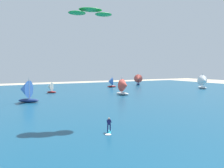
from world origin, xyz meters
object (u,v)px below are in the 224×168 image
kitesurfer (109,127)px  sailboat_outermost (204,82)px  sailboat_far_left (25,91)px  sailboat_mid_left (50,88)px  sailboat_trailing (124,87)px  sailboat_leading (111,82)px  sailboat_heeled_over (138,80)px  kite (90,12)px

kitesurfer → sailboat_outermost: sailboat_outermost is taller
sailboat_outermost → kitesurfer: bearing=-150.8°
sailboat_outermost → sailboat_far_left: (-58.87, -2.76, -0.10)m
sailboat_mid_left → sailboat_far_left: bearing=-117.7°
sailboat_trailing → sailboat_leading: (7.30, 22.58, -0.32)m
sailboat_leading → sailboat_far_left: (-32.09, -23.37, 0.48)m
kitesurfer → sailboat_heeled_over: sailboat_heeled_over is taller
sailboat_mid_left → sailboat_trailing: (17.01, -14.04, 0.66)m
sailboat_trailing → sailboat_far_left: 24.80m
kite → sailboat_far_left: size_ratio=1.19×
kitesurfer → sailboat_mid_left: size_ratio=0.56×
sailboat_trailing → sailboat_heeled_over: size_ratio=0.94×
kite → sailboat_leading: 51.45m
sailboat_outermost → sailboat_trailing: (-34.09, -1.97, -0.25)m
sailboat_outermost → sailboat_leading: size_ratio=1.30×
sailboat_outermost → sailboat_far_left: size_ratio=1.04×
sailboat_mid_left → sailboat_trailing: bearing=-39.6°
sailboat_outermost → sailboat_far_left: 58.94m
kitesurfer → sailboat_trailing: (18.17, 27.25, 1.66)m
kite → sailboat_mid_left: 37.04m
sailboat_trailing → kite: bearing=-130.7°
sailboat_mid_left → sailboat_outermost: (51.09, -12.07, 0.91)m
kite → sailboat_heeled_over: 63.25m
sailboat_mid_left → sailboat_leading: size_ratio=0.83×
sailboat_outermost → sailboat_heeled_over: size_ratio=1.04×
sailboat_outermost → sailboat_heeled_over: sailboat_outermost is taller
kite → sailboat_trailing: size_ratio=1.28×
kitesurfer → kite: size_ratio=0.31×
sailboat_heeled_over → sailboat_leading: bearing=-166.0°
sailboat_mid_left → sailboat_leading: sailboat_leading is taller
sailboat_mid_left → sailboat_leading: (24.31, 8.54, 0.34)m
kite → sailboat_far_left: kite is taller
sailboat_mid_left → sailboat_trailing: sailboat_trailing is taller
kite → sailboat_mid_left: kite is taller
kitesurfer → sailboat_far_left: bearing=104.0°
sailboat_trailing → sailboat_heeled_over: (22.85, 26.45, 0.15)m
sailboat_outermost → sailboat_trailing: bearing=-176.7°
sailboat_outermost → sailboat_far_left: bearing=-177.3°
sailboat_outermost → sailboat_leading: bearing=142.4°
sailboat_outermost → sailboat_far_left: sailboat_outermost is taller
sailboat_trailing → kitesurfer: bearing=-123.7°
kitesurfer → sailboat_outermost: 59.90m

